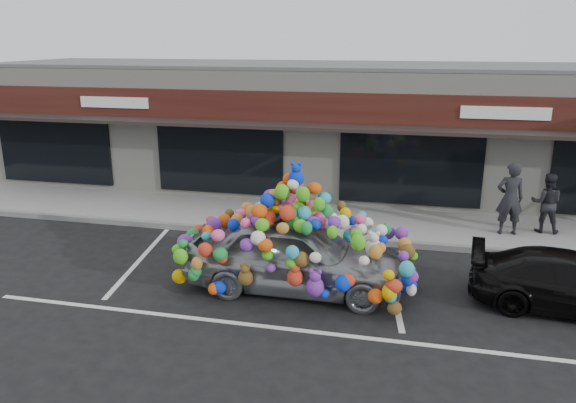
% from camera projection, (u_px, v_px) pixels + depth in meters
% --- Properties ---
extents(ground, '(90.00, 90.00, 0.00)m').
position_uv_depth(ground, '(266.00, 275.00, 12.70)').
color(ground, black).
rests_on(ground, ground).
extents(shop_building, '(24.00, 7.20, 4.31)m').
position_uv_depth(shop_building, '(327.00, 125.00, 19.99)').
color(shop_building, beige).
rests_on(shop_building, ground).
extents(sidewalk, '(26.00, 3.00, 0.15)m').
position_uv_depth(sidewalk, '(301.00, 219.00, 16.42)').
color(sidewalk, gray).
rests_on(sidewalk, ground).
extents(kerb, '(26.00, 0.18, 0.16)m').
position_uv_depth(kerb, '(290.00, 235.00, 15.01)').
color(kerb, slate).
rests_on(kerb, ground).
extents(parking_stripe_left, '(0.73, 4.37, 0.01)m').
position_uv_depth(parking_stripe_left, '(140.00, 259.00, 13.57)').
color(parking_stripe_left, silver).
rests_on(parking_stripe_left, ground).
extents(parking_stripe_mid, '(0.73, 4.37, 0.01)m').
position_uv_depth(parking_stripe_mid, '(391.00, 283.00, 12.28)').
color(parking_stripe_mid, silver).
rests_on(parking_stripe_mid, ground).
extents(lane_line, '(14.00, 0.12, 0.01)m').
position_uv_depth(lane_line, '(339.00, 335.00, 10.11)').
color(lane_line, silver).
rests_on(lane_line, ground).
extents(toy_car, '(3.32, 4.90, 2.86)m').
position_uv_depth(toy_car, '(296.00, 246.00, 11.73)').
color(toy_car, gray).
rests_on(toy_car, ground).
extents(black_sedan, '(2.00, 4.07, 1.14)m').
position_uv_depth(black_sedan, '(575.00, 283.00, 10.90)').
color(black_sedan, black).
rests_on(black_sedan, ground).
extents(pedestrian_a, '(0.75, 0.54, 1.93)m').
position_uv_depth(pedestrian_a, '(510.00, 199.00, 14.67)').
color(pedestrian_a, black).
rests_on(pedestrian_a, sidewalk).
extents(pedestrian_b, '(0.85, 0.70, 1.61)m').
position_uv_depth(pedestrian_b, '(546.00, 203.00, 14.86)').
color(pedestrian_b, black).
rests_on(pedestrian_b, sidewalk).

